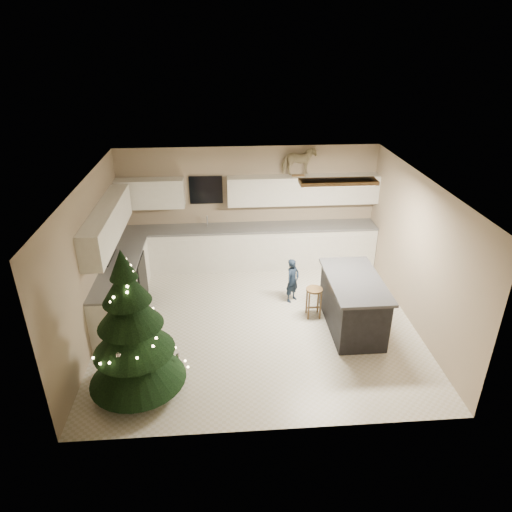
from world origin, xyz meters
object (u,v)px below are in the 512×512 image
at_px(bar_stool, 314,296).
at_px(rocking_horse, 299,161).
at_px(christmas_tree, 133,337).
at_px(island, 353,303).
at_px(toddler, 293,280).

relative_size(bar_stool, rocking_horse, 0.81).
height_order(bar_stool, christmas_tree, christmas_tree).
bearing_deg(island, toddler, 133.94).
bearing_deg(rocking_horse, toddler, 164.29).
bearing_deg(toddler, christmas_tree, 178.82).
bearing_deg(christmas_tree, bar_stool, 30.77).
bearing_deg(toddler, island, -88.77).
xyz_separation_m(island, rocking_horse, (-0.60, 2.59, 1.83)).
height_order(island, christmas_tree, christmas_tree).
bearing_deg(bar_stool, island, -32.11).
height_order(bar_stool, toddler, toddler).
distance_m(bar_stool, rocking_horse, 2.90).
xyz_separation_m(bar_stool, rocking_horse, (0.01, 2.21, 1.88)).
xyz_separation_m(christmas_tree, rocking_horse, (2.89, 3.92, 1.38)).
relative_size(island, rocking_horse, 2.39).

